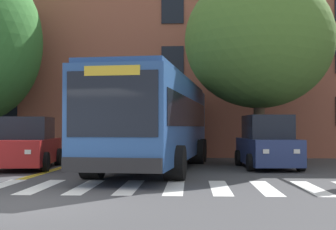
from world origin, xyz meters
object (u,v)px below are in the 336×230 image
at_px(city_bus, 156,120).
at_px(car_white_behind_bus, 190,135).
at_px(car_navy_far_lane, 267,144).
at_px(street_tree_curbside_large, 259,41).
at_px(car_red_near_lane, 26,145).

xyz_separation_m(city_bus, car_white_behind_bus, (1.02, 9.07, -0.70)).
relative_size(car_navy_far_lane, street_tree_curbside_large, 0.52).
bearing_deg(car_navy_far_lane, car_red_near_lane, -175.64).
bearing_deg(street_tree_curbside_large, city_bus, -150.32).
distance_m(car_red_near_lane, car_white_behind_bus, 10.87).
bearing_deg(car_navy_far_lane, car_white_behind_bus, 109.28).
distance_m(car_navy_far_lane, street_tree_curbside_large, 4.44).
relative_size(car_navy_far_lane, car_white_behind_bus, 0.79).
height_order(car_white_behind_bus, street_tree_curbside_large, street_tree_curbside_large).
relative_size(city_bus, car_white_behind_bus, 2.31).
bearing_deg(city_bus, street_tree_curbside_large, 29.68).
relative_size(city_bus, street_tree_curbside_large, 1.51).
distance_m(car_navy_far_lane, car_white_behind_bus, 9.06).
relative_size(car_white_behind_bus, street_tree_curbside_large, 0.65).
distance_m(car_red_near_lane, street_tree_curbside_large, 9.90).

